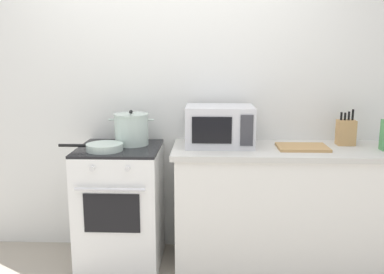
% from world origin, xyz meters
% --- Properties ---
extents(back_wall, '(4.40, 0.10, 2.50)m').
position_xyz_m(back_wall, '(0.30, 0.97, 1.25)').
color(back_wall, silver).
rests_on(back_wall, ground_plane).
extents(lower_cabinet_right, '(1.64, 0.56, 0.88)m').
position_xyz_m(lower_cabinet_right, '(0.90, 0.62, 0.44)').
color(lower_cabinet_right, white).
rests_on(lower_cabinet_right, ground_plane).
extents(countertop_right, '(1.70, 0.60, 0.04)m').
position_xyz_m(countertop_right, '(0.90, 0.62, 0.90)').
color(countertop_right, beige).
rests_on(countertop_right, lower_cabinet_right).
extents(stove, '(0.60, 0.64, 0.92)m').
position_xyz_m(stove, '(-0.35, 0.60, 0.46)').
color(stove, white).
rests_on(stove, ground_plane).
extents(stock_pot, '(0.34, 0.26, 0.27)m').
position_xyz_m(stock_pot, '(-0.27, 0.69, 1.04)').
color(stock_pot, silver).
rests_on(stock_pot, stove).
extents(frying_pan, '(0.46, 0.26, 0.05)m').
position_xyz_m(frying_pan, '(-0.43, 0.48, 0.95)').
color(frying_pan, silver).
rests_on(frying_pan, stove).
extents(microwave, '(0.50, 0.37, 0.30)m').
position_xyz_m(microwave, '(0.40, 0.68, 1.07)').
color(microwave, silver).
rests_on(microwave, countertop_right).
extents(cutting_board, '(0.36, 0.26, 0.02)m').
position_xyz_m(cutting_board, '(1.00, 0.60, 0.93)').
color(cutting_board, tan).
rests_on(cutting_board, countertop_right).
extents(knife_block, '(0.13, 0.10, 0.27)m').
position_xyz_m(knife_block, '(1.35, 0.74, 1.02)').
color(knife_block, tan).
rests_on(knife_block, countertop_right).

